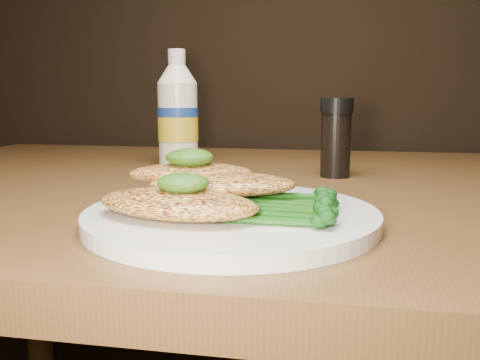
# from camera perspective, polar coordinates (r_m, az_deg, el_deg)

# --- Properties ---
(plate) EXTENTS (0.27, 0.27, 0.01)m
(plate) POSITION_cam_1_polar(r_m,az_deg,el_deg) (0.47, -0.94, -4.10)
(plate) COLOR white
(plate) RESTS_ON dining_table
(chicken_front) EXTENTS (0.16, 0.11, 0.02)m
(chicken_front) POSITION_cam_1_polar(r_m,az_deg,el_deg) (0.44, -7.02, -2.64)
(chicken_front) COLOR #F0B34C
(chicken_front) RESTS_ON plate
(chicken_mid) EXTENTS (0.15, 0.08, 0.02)m
(chicken_mid) POSITION_cam_1_polar(r_m,az_deg,el_deg) (0.49, -2.04, -0.43)
(chicken_mid) COLOR #F0B34C
(chicken_mid) RESTS_ON plate
(chicken_back) EXTENTS (0.14, 0.09, 0.02)m
(chicken_back) POSITION_cam_1_polar(r_m,az_deg,el_deg) (0.51, -5.50, 0.78)
(chicken_back) COLOR #F0B34C
(chicken_back) RESTS_ON plate
(pesto_front) EXTENTS (0.06, 0.06, 0.02)m
(pesto_front) POSITION_cam_1_polar(r_m,az_deg,el_deg) (0.44, -6.39, -0.34)
(pesto_front) COLOR black
(pesto_front) RESTS_ON chicken_front
(pesto_back) EXTENTS (0.06, 0.06, 0.02)m
(pesto_back) POSITION_cam_1_polar(r_m,az_deg,el_deg) (0.51, -5.67, 2.53)
(pesto_back) COLOR black
(pesto_back) RESTS_ON chicken_back
(broccolini_bundle) EXTENTS (0.15, 0.13, 0.02)m
(broccolini_bundle) POSITION_cam_1_polar(r_m,az_deg,el_deg) (0.46, 4.65, -2.50)
(broccolini_bundle) COLOR #174D10
(broccolini_bundle) RESTS_ON plate
(mayo_bottle) EXTENTS (0.09, 0.09, 0.19)m
(mayo_bottle) POSITION_cam_1_polar(r_m,az_deg,el_deg) (0.85, -6.98, 7.97)
(mayo_bottle) COLOR white
(mayo_bottle) RESTS_ON dining_table
(pepper_grinder) EXTENTS (0.06, 0.06, 0.11)m
(pepper_grinder) POSITION_cam_1_polar(r_m,az_deg,el_deg) (0.74, 10.68, 4.65)
(pepper_grinder) COLOR black
(pepper_grinder) RESTS_ON dining_table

